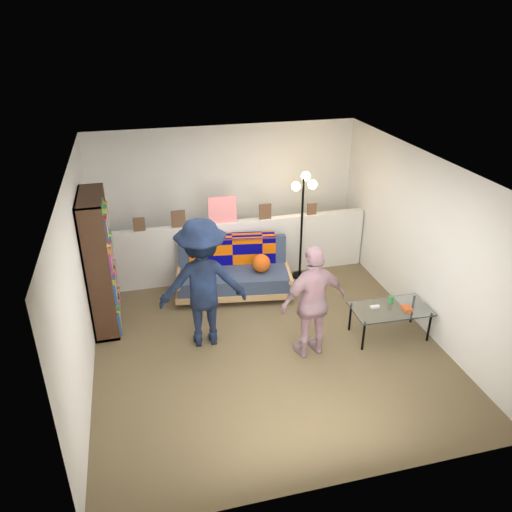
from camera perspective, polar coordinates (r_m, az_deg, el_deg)
The scene contains 10 objects.
ground at distance 7.00m, azimuth 0.81°, elevation -9.16°, with size 5.00×5.00×0.00m, color brown.
room_shell at distance 6.60m, azimuth -0.15°, elevation 5.11°, with size 4.60×5.05×2.45m.
half_wall_ledge at distance 8.26m, azimuth -2.37°, elevation 0.76°, with size 4.45×0.15×1.00m, color silver.
ledge_decor at distance 7.93m, azimuth -4.04°, elevation 4.94°, with size 2.97×0.02×0.45m.
futon_sofa at distance 7.83m, azimuth -2.47°, elevation -1.89°, with size 1.90×1.10×0.77m.
bookshelf at distance 7.13m, azimuth -17.40°, elevation -1.22°, with size 0.32×0.97×1.94m.
coffee_table at distance 7.03m, azimuth 15.19°, elevation -5.95°, with size 1.07×0.61×0.55m.
floor_lamp at distance 8.00m, azimuth 5.43°, elevation 5.80°, with size 0.35×0.33×1.79m.
person_left at distance 6.48m, azimuth -6.12°, elevation -3.15°, with size 1.15×0.66×1.78m, color black.
person_right at distance 6.32m, azimuth 6.57°, elevation -5.26°, with size 0.90×0.37×1.53m, color pink.
Camera 1 is at (-1.49, -5.50, 4.06)m, focal length 35.00 mm.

